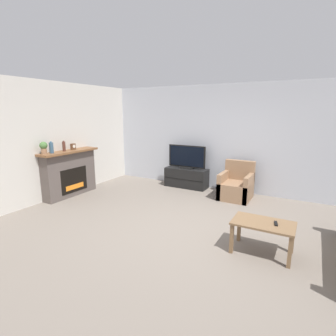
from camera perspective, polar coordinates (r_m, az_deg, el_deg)
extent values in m
plane|color=slate|center=(4.68, 3.41, -13.51)|extent=(24.00, 24.00, 0.00)
cube|color=silver|center=(6.83, 13.74, 6.23)|extent=(12.00, 0.06, 2.70)
cube|color=beige|center=(6.54, -25.04, 5.16)|extent=(0.06, 12.00, 2.70)
cube|color=#564C47|center=(6.79, -20.63, -1.27)|extent=(0.30, 1.38, 1.06)
cube|color=black|center=(6.71, -19.70, -2.48)|extent=(0.01, 0.76, 0.58)
cube|color=orange|center=(6.75, -19.59, -3.80)|extent=(0.01, 0.53, 0.12)
cube|color=brown|center=(6.67, -20.82, 3.36)|extent=(0.42, 1.50, 0.05)
cylinder|color=#385670|center=(6.38, -24.06, 4.01)|extent=(0.09, 0.09, 0.23)
sphere|color=#385670|center=(6.36, -24.16, 5.12)|extent=(0.05, 0.05, 0.05)
cylinder|color=#512D23|center=(6.59, -21.72, 4.38)|extent=(0.07, 0.07, 0.22)
sphere|color=#512D23|center=(6.57, -21.80, 5.39)|extent=(0.04, 0.04, 0.04)
cube|color=brown|center=(6.76, -19.97, 4.39)|extent=(0.07, 0.11, 0.15)
cylinder|color=white|center=(6.73, -19.77, 4.47)|extent=(0.00, 0.08, 0.08)
cylinder|color=#936B4C|center=(6.28, -25.38, 3.28)|extent=(0.12, 0.12, 0.13)
sphere|color=#477038|center=(6.26, -25.49, 4.45)|extent=(0.16, 0.16, 0.16)
cube|color=black|center=(7.14, 4.03, -2.11)|extent=(1.15, 0.44, 0.52)
cube|color=black|center=(6.95, 3.25, -2.51)|extent=(1.13, 0.01, 0.01)
cube|color=black|center=(7.07, 4.07, 0.08)|extent=(0.37, 0.18, 0.04)
cube|color=black|center=(7.01, 4.10, 2.56)|extent=(1.06, 0.03, 0.58)
cube|color=black|center=(7.00, 4.05, 2.55)|extent=(0.97, 0.01, 0.52)
cube|color=#937051|center=(6.40, 14.49, -4.74)|extent=(0.70, 0.76, 0.40)
cube|color=#937051|center=(6.58, 15.39, -0.40)|extent=(0.70, 0.14, 0.47)
cube|color=#937051|center=(6.44, 11.96, -3.51)|extent=(0.10, 0.76, 0.61)
cube|color=#937051|center=(6.30, 17.18, -4.16)|extent=(0.10, 0.76, 0.61)
cube|color=brown|center=(4.06, 20.05, -11.24)|extent=(0.85, 0.51, 0.03)
cube|color=brown|center=(4.04, 13.68, -14.71)|extent=(0.05, 0.05, 0.45)
cube|color=brown|center=(3.94, 25.00, -16.30)|extent=(0.05, 0.05, 0.45)
cube|color=brown|center=(4.42, 15.24, -12.35)|extent=(0.05, 0.05, 0.45)
cube|color=brown|center=(4.33, 25.48, -13.70)|extent=(0.05, 0.05, 0.45)
cube|color=black|center=(4.06, 22.44, -11.10)|extent=(0.07, 0.16, 0.02)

